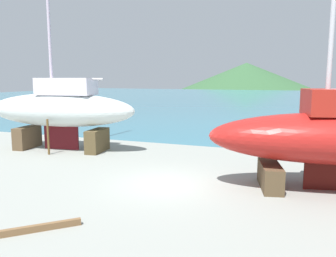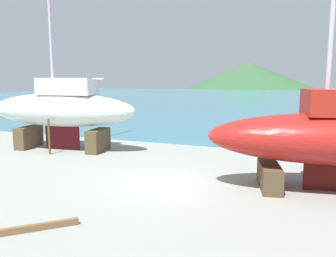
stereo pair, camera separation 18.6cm
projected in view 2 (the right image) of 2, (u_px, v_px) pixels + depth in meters
name	position (u px, v px, depth m)	size (l,w,h in m)	color
ground_plane	(130.00, 211.00, 10.89)	(43.74, 43.74, 0.00)	gray
sea_water	(276.00, 99.00, 68.90)	(154.43, 104.14, 0.01)	teal
headland_hill	(250.00, 86.00, 190.45)	(124.68, 124.68, 25.19)	#345D37
sailboat_small_center	(62.00, 109.00, 19.90)	(9.37, 3.53, 15.33)	brown
timber_plank_far	(31.00, 228.00, 9.41)	(2.57, 0.14, 0.19)	brown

